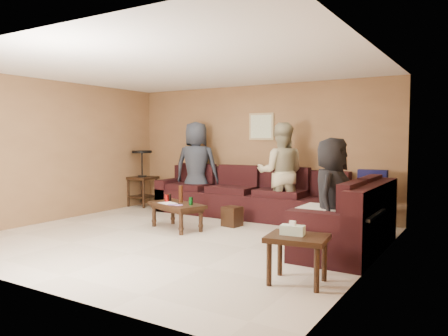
# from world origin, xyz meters

# --- Properties ---
(room) EXTENTS (5.60, 5.50, 2.50)m
(room) POSITION_xyz_m (0.00, 0.00, 1.66)
(room) COLOR beige
(room) RESTS_ON ground
(sectional_sofa) EXTENTS (4.65, 2.90, 0.97)m
(sectional_sofa) POSITION_xyz_m (0.81, 1.52, 0.33)
(sectional_sofa) COLOR black
(sectional_sofa) RESTS_ON ground
(coffee_table) EXTENTS (1.13, 0.82, 0.70)m
(coffee_table) POSITION_xyz_m (-0.43, 0.49, 0.36)
(coffee_table) COLOR black
(coffee_table) RESTS_ON ground
(end_table_left) EXTENTS (0.55, 0.55, 1.21)m
(end_table_left) POSITION_xyz_m (-2.53, 2.00, 0.63)
(end_table_left) COLOR black
(end_table_left) RESTS_ON ground
(side_table_right) EXTENTS (0.65, 0.56, 0.64)m
(side_table_right) POSITION_xyz_m (2.24, -0.99, 0.42)
(side_table_right) COLOR black
(side_table_right) RESTS_ON ground
(waste_bin) EXTENTS (0.31, 0.31, 0.33)m
(waste_bin) POSITION_xyz_m (0.22, 1.16, 0.16)
(waste_bin) COLOR black
(waste_bin) RESTS_ON ground
(wall_art) EXTENTS (0.52, 0.04, 0.52)m
(wall_art) POSITION_xyz_m (0.10, 2.48, 1.70)
(wall_art) COLOR tan
(wall_art) RESTS_ON ground
(person_left) EXTENTS (1.01, 0.81, 1.80)m
(person_left) POSITION_xyz_m (-1.13, 2.04, 0.90)
(person_left) COLOR #2B313C
(person_left) RESTS_ON ground
(person_middle) EXTENTS (1.04, 0.95, 1.75)m
(person_middle) POSITION_xyz_m (0.77, 1.91, 0.87)
(person_middle) COLOR #B6AD87
(person_middle) RESTS_ON ground
(person_right) EXTENTS (0.50, 0.75, 1.49)m
(person_right) POSITION_xyz_m (2.20, 0.26, 0.74)
(person_right) COLOR black
(person_right) RESTS_ON ground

